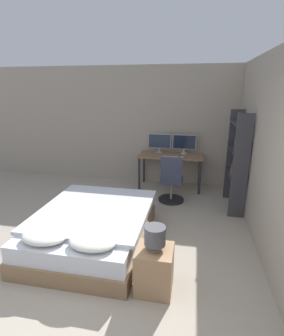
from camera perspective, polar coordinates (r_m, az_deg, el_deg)
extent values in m
plane|color=#9E9384|center=(3.00, -15.59, -30.60)|extent=(20.00, 20.00, 0.00)
cube|color=#9E9384|center=(6.22, 1.40, 9.13)|extent=(12.00, 0.06, 2.70)
cube|color=#9E9384|center=(3.51, 27.25, 1.20)|extent=(0.06, 12.00, 2.70)
cube|color=#846647|center=(4.06, -10.45, -14.18)|extent=(1.53, 2.02, 0.22)
cube|color=silver|center=(3.95, -10.63, -11.40)|extent=(1.47, 1.96, 0.23)
cube|color=silver|center=(3.99, -10.09, -8.86)|extent=(1.57, 1.70, 0.05)
ellipsoid|color=silver|center=(3.41, -20.53, -13.75)|extent=(0.55, 0.38, 0.13)
ellipsoid|color=silver|center=(3.15, -10.76, -15.53)|extent=(0.55, 0.38, 0.13)
cube|color=#997551|center=(3.13, 2.73, -21.19)|extent=(0.40, 0.40, 0.52)
cylinder|color=gray|center=(2.97, 2.80, -17.13)|extent=(0.12, 0.12, 0.01)
cylinder|color=gray|center=(2.95, 2.81, -16.61)|extent=(0.02, 0.02, 0.05)
cylinder|color=#4C4C51|center=(2.88, 2.85, -14.48)|extent=(0.23, 0.23, 0.21)
cube|color=#846042|center=(5.88, 6.22, 2.65)|extent=(1.42, 0.64, 0.03)
cylinder|color=#2D2D33|center=(5.82, -0.62, -1.33)|extent=(0.05, 0.05, 0.74)
cylinder|color=#2D2D33|center=(5.71, 12.44, -2.11)|extent=(0.05, 0.05, 0.74)
cylinder|color=#2D2D33|center=(6.33, 0.39, 0.17)|extent=(0.05, 0.05, 0.74)
cylinder|color=#2D2D33|center=(6.22, 12.38, -0.52)|extent=(0.05, 0.05, 0.74)
cylinder|color=#B7B7BC|center=(6.12, 3.78, 3.48)|extent=(0.16, 0.16, 0.01)
cylinder|color=#B7B7BC|center=(6.10, 3.79, 3.95)|extent=(0.03, 0.03, 0.09)
cube|color=#B7B7BC|center=(6.06, 3.83, 5.89)|extent=(0.53, 0.03, 0.33)
cube|color=#192338|center=(6.05, 3.81, 5.86)|extent=(0.50, 0.00, 0.30)
cylinder|color=#B7B7BC|center=(6.07, 9.08, 3.20)|extent=(0.16, 0.16, 0.01)
cylinder|color=#B7B7BC|center=(6.06, 9.10, 3.67)|extent=(0.03, 0.03, 0.09)
cube|color=#B7B7BC|center=(6.02, 9.19, 5.63)|extent=(0.53, 0.03, 0.33)
cube|color=#192338|center=(6.00, 9.19, 5.60)|extent=(0.50, 0.00, 0.30)
cube|color=#B7B7BC|center=(5.66, 6.02, 2.37)|extent=(0.35, 0.13, 0.02)
ellipsoid|color=#B7B7BC|center=(5.64, 8.73, 2.31)|extent=(0.07, 0.05, 0.04)
cylinder|color=black|center=(5.42, 6.34, -6.81)|extent=(0.52, 0.52, 0.04)
cylinder|color=gray|center=(5.34, 6.41, -4.82)|extent=(0.05, 0.05, 0.36)
cube|color=#33384C|center=(5.27, 6.48, -2.62)|extent=(0.44, 0.44, 0.07)
cube|color=#33384C|center=(5.00, 6.39, -0.36)|extent=(0.39, 0.05, 0.48)
cube|color=#333338|center=(4.70, 20.66, 0.00)|extent=(0.27, 0.02, 1.82)
cube|color=#333338|center=(5.53, 19.33, 2.55)|extent=(0.27, 0.02, 1.82)
cube|color=#333338|center=(5.19, 19.64, -1.52)|extent=(0.27, 0.85, 0.02)
cube|color=#333338|center=(5.07, 20.18, 3.76)|extent=(0.27, 0.85, 0.02)
cube|color=#333338|center=(4.99, 20.73, 9.04)|extent=(0.27, 0.85, 0.02)
cube|color=orange|center=(4.78, 20.40, -1.58)|extent=(0.22, 0.04, 0.22)
cube|color=#28282D|center=(4.83, 20.30, -1.62)|extent=(0.22, 0.04, 0.19)
cube|color=#BCB29E|center=(4.87, 20.26, -1.09)|extent=(0.22, 0.04, 0.25)
cube|color=#28282D|center=(4.92, 20.16, -1.18)|extent=(0.22, 0.03, 0.21)
cube|color=#337042|center=(4.96, 20.08, -1.00)|extent=(0.22, 0.04, 0.21)
cube|color=#7A387F|center=(5.02, 19.97, -0.99)|extent=(0.22, 0.04, 0.17)
cube|color=#B2332D|center=(5.05, 19.95, -0.51)|extent=(0.22, 0.02, 0.24)
cube|color=#2D4784|center=(4.66, 20.99, 3.83)|extent=(0.22, 0.03, 0.17)
cube|color=#7A387F|center=(4.70, 20.92, 4.05)|extent=(0.22, 0.04, 0.19)
cube|color=orange|center=(4.75, 20.85, 4.43)|extent=(0.22, 0.04, 0.23)
cube|color=#337042|center=(4.79, 20.77, 4.61)|extent=(0.22, 0.04, 0.24)
cube|color=#28282D|center=(4.83, 20.70, 4.74)|extent=(0.22, 0.03, 0.25)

